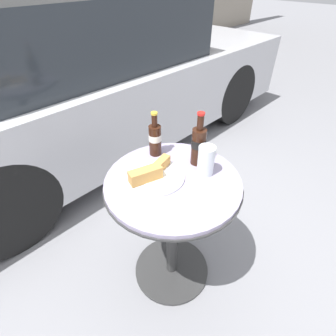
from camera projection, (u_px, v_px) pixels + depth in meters
name	position (u px, v px, depth m)	size (l,w,h in m)	color
ground_plane	(172.00, 269.00, 1.60)	(30.00, 30.00, 0.00)	gray
bistro_table	(172.00, 213.00, 1.29)	(0.62, 0.62, 0.72)	#333333
cola_bottle_left	(155.00, 138.00, 1.27)	(0.06, 0.06, 0.23)	#33190F
cola_bottle_right	(199.00, 144.00, 1.20)	(0.07, 0.07, 0.26)	#33190F
drinking_glass	(206.00, 162.00, 1.16)	(0.08, 0.08, 0.14)	#C68923
lunch_plate_near	(153.00, 174.00, 1.16)	(0.26, 0.26, 0.07)	white
parked_car	(90.00, 77.00, 2.50)	(3.94, 1.82, 1.32)	#B7B7BC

